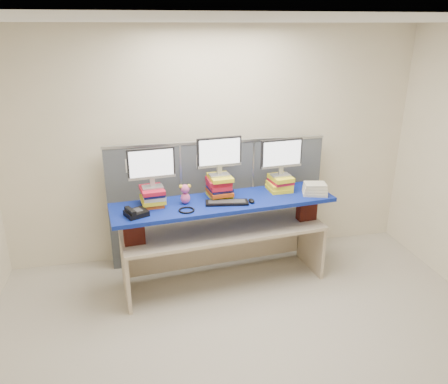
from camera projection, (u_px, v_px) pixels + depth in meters
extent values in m
cube|color=#F1E5C6|center=(260.00, 211.00, 3.44)|extent=(5.00, 4.00, 2.80)
cube|color=beige|center=(255.00, 353.00, 3.94)|extent=(5.00, 4.00, 0.01)
cube|color=white|center=(266.00, 21.00, 2.94)|extent=(5.00, 4.00, 0.01)
cube|color=#454A51|center=(145.00, 209.00, 5.13)|extent=(0.85, 0.05, 1.50)
cube|color=#454A51|center=(217.00, 203.00, 5.30)|extent=(0.85, 0.05, 1.50)
cube|color=#454A51|center=(285.00, 198.00, 5.46)|extent=(0.85, 0.05, 1.50)
cube|color=#B4B8BC|center=(217.00, 142.00, 5.02)|extent=(2.60, 0.06, 0.03)
cube|color=white|center=(135.00, 165.00, 4.89)|extent=(0.20, 0.00, 0.16)
cube|color=white|center=(205.00, 161.00, 5.04)|extent=(0.20, 0.00, 0.16)
cube|color=white|center=(226.00, 160.00, 5.09)|extent=(0.20, 0.00, 0.16)
cube|color=white|center=(291.00, 156.00, 5.25)|extent=(0.20, 0.00, 0.16)
cube|color=beige|center=(224.00, 230.00, 4.81)|extent=(2.28, 0.88, 0.04)
cube|color=beige|center=(125.00, 273.00, 4.62)|extent=(0.10, 0.60, 0.64)
cube|color=beige|center=(311.00, 243.00, 5.24)|extent=(0.10, 0.60, 0.64)
cube|color=maroon|center=(134.00, 231.00, 4.43)|extent=(0.22, 0.14, 0.29)
cube|color=maroon|center=(307.00, 208.00, 4.98)|extent=(0.22, 0.14, 0.29)
cube|color=#0B1B8E|center=(224.00, 203.00, 4.69)|extent=(2.45, 0.84, 0.04)
cube|color=#B84511|center=(153.00, 203.00, 4.57)|extent=(0.23, 0.28, 0.04)
cube|color=yellow|center=(153.00, 199.00, 4.56)|extent=(0.27, 0.31, 0.04)
cube|color=beige|center=(154.00, 196.00, 4.55)|extent=(0.24, 0.31, 0.04)
cube|color=#121551|center=(153.00, 193.00, 4.52)|extent=(0.24, 0.28, 0.03)
cube|color=red|center=(152.00, 190.00, 4.50)|extent=(0.26, 0.33, 0.04)
cube|color=yellow|center=(219.00, 195.00, 4.79)|extent=(0.27, 0.30, 0.05)
cube|color=#B84511|center=(220.00, 192.00, 4.75)|extent=(0.27, 0.32, 0.04)
cube|color=#121551|center=(220.00, 188.00, 4.76)|extent=(0.27, 0.30, 0.03)
cube|color=red|center=(219.00, 185.00, 4.73)|extent=(0.25, 0.30, 0.05)
cube|color=red|center=(219.00, 181.00, 4.72)|extent=(0.26, 0.28, 0.05)
cube|color=yellow|center=(220.00, 177.00, 4.69)|extent=(0.25, 0.31, 0.04)
cube|color=yellow|center=(279.00, 188.00, 4.97)|extent=(0.26, 0.28, 0.04)
cube|color=yellow|center=(280.00, 185.00, 4.96)|extent=(0.25, 0.27, 0.05)
cube|color=red|center=(281.00, 181.00, 4.95)|extent=(0.25, 0.30, 0.04)
cube|color=yellow|center=(281.00, 178.00, 4.93)|extent=(0.26, 0.30, 0.05)
cube|color=#A5A5AA|center=(153.00, 187.00, 4.51)|extent=(0.23, 0.16, 0.01)
cube|color=#A5A5AA|center=(152.00, 182.00, 4.49)|extent=(0.05, 0.04, 0.09)
cube|color=black|center=(151.00, 163.00, 4.42)|extent=(0.48, 0.08, 0.32)
cube|color=white|center=(151.00, 164.00, 4.40)|extent=(0.44, 0.05, 0.28)
cube|color=#A5A5AA|center=(219.00, 175.00, 4.69)|extent=(0.23, 0.16, 0.01)
cube|color=#A5A5AA|center=(219.00, 170.00, 4.67)|extent=(0.05, 0.04, 0.09)
cube|color=black|center=(219.00, 152.00, 4.60)|extent=(0.48, 0.08, 0.32)
cube|color=white|center=(220.00, 152.00, 4.58)|extent=(0.44, 0.05, 0.28)
cube|color=#A5A5AA|center=(280.00, 175.00, 4.92)|extent=(0.23, 0.16, 0.01)
cube|color=#A5A5AA|center=(281.00, 171.00, 4.91)|extent=(0.05, 0.04, 0.09)
cube|color=black|center=(281.00, 153.00, 4.83)|extent=(0.48, 0.08, 0.32)
cube|color=white|center=(282.00, 154.00, 4.82)|extent=(0.44, 0.05, 0.28)
cube|color=black|center=(227.00, 203.00, 4.60)|extent=(0.47, 0.21, 0.02)
cube|color=#2E2E31|center=(227.00, 201.00, 4.59)|extent=(0.40, 0.15, 0.00)
ellipsoid|color=black|center=(251.00, 201.00, 4.63)|extent=(0.07, 0.12, 0.03)
cube|color=black|center=(136.00, 213.00, 4.31)|extent=(0.26, 0.25, 0.05)
cube|color=#2E2E31|center=(136.00, 210.00, 4.30)|extent=(0.14, 0.14, 0.01)
cube|color=black|center=(130.00, 211.00, 4.26)|extent=(0.12, 0.19, 0.04)
torus|color=black|center=(187.00, 210.00, 4.42)|extent=(0.20, 0.20, 0.02)
ellipsoid|color=#DF5598|center=(185.00, 198.00, 4.59)|extent=(0.10, 0.09, 0.12)
sphere|color=#DF5598|center=(185.00, 189.00, 4.55)|extent=(0.09, 0.09, 0.09)
sphere|color=yellow|center=(181.00, 187.00, 4.53)|extent=(0.04, 0.04, 0.04)
sphere|color=yellow|center=(189.00, 186.00, 4.55)|extent=(0.04, 0.04, 0.04)
cube|color=beige|center=(315.00, 193.00, 4.86)|extent=(0.31, 0.27, 0.03)
cube|color=beige|center=(315.00, 190.00, 4.85)|extent=(0.30, 0.26, 0.03)
cube|color=beige|center=(315.00, 187.00, 4.84)|extent=(0.28, 0.25, 0.03)
cube|color=beige|center=(315.00, 185.00, 4.83)|extent=(0.27, 0.23, 0.03)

